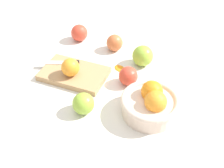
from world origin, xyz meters
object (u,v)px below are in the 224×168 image
object	(u,v)px
orange_on_board	(70,67)
knife	(65,62)
cutting_board	(74,74)
apple_mid_left	(128,76)
apple_back_center	(82,103)
apple_front_right_2	(115,43)
bowl	(151,103)
apple_front_left	(143,56)
apple_front_right	(79,33)

from	to	relation	value
orange_on_board	knife	bearing A→B (deg)	-36.67
cutting_board	apple_mid_left	distance (m)	0.20
apple_back_center	apple_mid_left	bearing A→B (deg)	-109.78
apple_back_center	apple_front_right_2	size ratio (longest dim) A/B	1.03
cutting_board	apple_back_center	distance (m)	0.19
cutting_board	apple_front_right_2	world-z (taller)	apple_front_right_2
orange_on_board	apple_back_center	size ratio (longest dim) A/B	0.93
apple_back_center	bowl	bearing A→B (deg)	-153.96
apple_front_left	apple_front_right_2	world-z (taller)	apple_front_left
knife	apple_front_left	size ratio (longest dim) A/B	1.79
knife	apple_front_right_2	size ratio (longest dim) A/B	2.11
bowl	apple_front_right	xyz separation A→B (m)	(0.44, -0.26, -0.01)
apple_front_right	apple_front_left	xyz separation A→B (m)	(-0.31, 0.03, 0.00)
bowl	apple_mid_left	bearing A→B (deg)	-37.96
knife	apple_mid_left	size ratio (longest dim) A/B	2.12
knife	bowl	bearing A→B (deg)	170.12
apple_front_right	apple_back_center	xyz separation A→B (m)	(-0.25, 0.36, -0.00)
knife	apple_front_right	distance (m)	0.20
apple_front_right_2	orange_on_board	bearing A→B (deg)	78.88
cutting_board	apple_back_center	size ratio (longest dim) A/B	3.37
apple_mid_left	knife	bearing A→B (deg)	7.04
cutting_board	apple_front_right_2	distance (m)	0.23
cutting_board	apple_front_left	distance (m)	0.27
cutting_board	knife	size ratio (longest dim) A/B	1.65
bowl	apple_front_right_2	distance (m)	0.38
apple_front_right_2	bowl	bearing A→B (deg)	135.31
apple_back_center	apple_front_right	bearing A→B (deg)	-55.31
apple_front_right	apple_front_right_2	world-z (taller)	apple_front_right
apple_front_right	apple_front_right_2	distance (m)	0.17
bowl	apple_back_center	bearing A→B (deg)	26.04
orange_on_board	apple_front_right	world-z (taller)	orange_on_board
apple_front_right	knife	bearing A→B (deg)	107.33
apple_front_left	apple_back_center	distance (m)	0.33
apple_mid_left	apple_back_center	size ratio (longest dim) A/B	0.97
orange_on_board	knife	distance (m)	0.08
bowl	apple_front_left	world-z (taller)	bowl
cutting_board	apple_front_right	world-z (taller)	apple_front_right
cutting_board	orange_on_board	xyz separation A→B (m)	(-0.00, 0.02, 0.04)
apple_mid_left	apple_back_center	bearing A→B (deg)	70.22
apple_front_left	apple_mid_left	world-z (taller)	apple_front_left
knife	apple_back_center	distance (m)	0.25
orange_on_board	apple_front_right	xyz separation A→B (m)	(0.12, -0.24, -0.02)
knife	apple_mid_left	xyz separation A→B (m)	(-0.26, -0.03, 0.01)
knife	apple_front_right_2	bearing A→B (deg)	-118.81
bowl	orange_on_board	xyz separation A→B (m)	(0.32, -0.02, 0.01)
bowl	apple_mid_left	xyz separation A→B (m)	(0.13, -0.10, -0.01)
cutting_board	knife	world-z (taller)	knife
bowl	apple_front_right	distance (m)	0.51
cutting_board	apple_mid_left	xyz separation A→B (m)	(-0.20, -0.06, 0.02)
knife	apple_front_left	bearing A→B (deg)	-147.42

